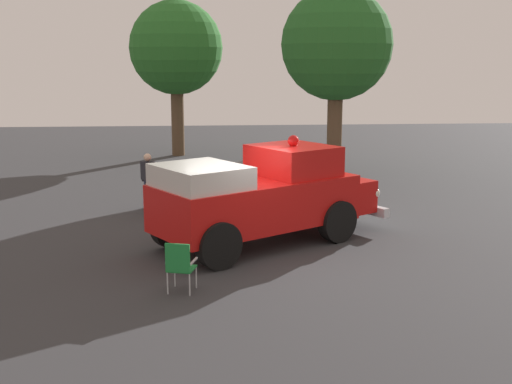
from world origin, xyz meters
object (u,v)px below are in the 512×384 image
classic_hot_rod (281,168)px  oak_tree_right (337,46)px  lawn_chair_by_car (180,264)px  lawn_chair_spare (155,197)px  spectator_seated (281,189)px  oak_tree_left (176,49)px  lawn_chair_near_truck (279,193)px  vintage_fire_truck (264,195)px  spectator_standing (148,177)px

classic_hot_rod → oak_tree_right: size_ratio=0.63×
lawn_chair_by_car → lawn_chair_spare: size_ratio=1.00×
lawn_chair_spare → oak_tree_right: (6.98, -6.55, 4.36)m
lawn_chair_by_car → spectator_seated: spectator_seated is taller
lawn_chair_spare → oak_tree_right: size_ratio=0.14×
lawn_chair_by_car → oak_tree_left: size_ratio=0.14×
oak_tree_right → lawn_chair_near_truck: bearing=156.3°
vintage_fire_truck → spectator_seated: bearing=-13.8°
vintage_fire_truck → lawn_chair_by_car: 3.89m
classic_hot_rod → oak_tree_left: bearing=24.3°
lawn_chair_near_truck → classic_hot_rod: bearing=-7.6°
lawn_chair_near_truck → lawn_chair_spare: same height
lawn_chair_near_truck → spectator_standing: 3.98m
spectator_seated → oak_tree_left: oak_tree_left is taller
classic_hot_rod → lawn_chair_spare: 5.48m
classic_hot_rod → spectator_seated: size_ratio=3.51×
lawn_chair_spare → vintage_fire_truck: bearing=-135.5°
vintage_fire_truck → spectator_seated: 3.37m
lawn_chair_by_car → spectator_seated: 7.10m
lawn_chair_spare → spectator_seated: (0.34, -3.63, 0.11)m
spectator_seated → spectator_standing: size_ratio=0.77×
lawn_chair_near_truck → lawn_chair_by_car: same height
lawn_chair_near_truck → lawn_chair_spare: 3.59m
lawn_chair_spare → lawn_chair_by_car: bearing=-171.5°
vintage_fire_truck → spectator_standing: (4.01, 3.11, -0.23)m
classic_hot_rod → lawn_chair_spare: bearing=132.3°
classic_hot_rod → lawn_chair_spare: classic_hot_rod is taller
spectator_seated → lawn_chair_near_truck: bearing=158.0°
lawn_chair_near_truck → oak_tree_right: size_ratio=0.14×
vintage_fire_truck → lawn_chair_spare: 4.10m
lawn_chair_spare → spectator_standing: spectator_standing is taller
vintage_fire_truck → lawn_chair_near_truck: size_ratio=6.07×
lawn_chair_near_truck → spectator_seated: bearing=-22.0°
classic_hot_rod → lawn_chair_by_car: size_ratio=4.44×
classic_hot_rod → spectator_seated: 3.37m
vintage_fire_truck → oak_tree_left: (15.14, 2.65, 3.72)m
spectator_seated → spectator_standing: spectator_standing is taller
classic_hot_rod → lawn_chair_near_truck: classic_hot_rod is taller
classic_hot_rod → spectator_standing: size_ratio=2.70×
lawn_chair_by_car → spectator_seated: size_ratio=0.79×
vintage_fire_truck → lawn_chair_spare: vintage_fire_truck is taller
lawn_chair_by_car → lawn_chair_spare: bearing=8.5°
lawn_chair_near_truck → oak_tree_right: bearing=-23.7°
spectator_standing → oak_tree_right: bearing=-49.3°
lawn_chair_spare → oak_tree_left: (12.25, -0.19, 4.32)m
lawn_chair_near_truck → oak_tree_left: oak_tree_left is taller
lawn_chair_near_truck → oak_tree_left: size_ratio=0.14×
oak_tree_right → classic_hot_rod: bearing=142.8°
vintage_fire_truck → lawn_chair_near_truck: 3.26m
lawn_chair_by_car → spectator_standing: spectator_standing is taller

